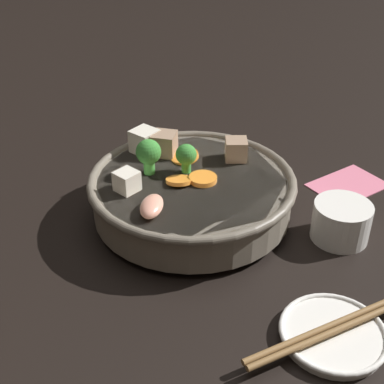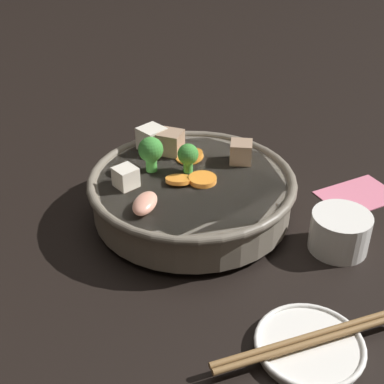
{
  "view_description": "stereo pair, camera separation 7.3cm",
  "coord_description": "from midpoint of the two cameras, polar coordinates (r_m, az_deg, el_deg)",
  "views": [
    {
      "loc": [
        0.22,
        0.57,
        0.43
      ],
      "look_at": [
        0.0,
        0.0,
        0.04
      ],
      "focal_mm": 50.0,
      "sensor_mm": 36.0,
      "label": 1
    },
    {
      "loc": [
        0.15,
        0.59,
        0.43
      ],
      "look_at": [
        0.0,
        0.0,
        0.04
      ],
      "focal_mm": 50.0,
      "sensor_mm": 36.0,
      "label": 2
    }
  ],
  "objects": [
    {
      "name": "ground_plane",
      "position": [
        0.75,
        -2.78,
        -2.64
      ],
      "size": [
        3.0,
        3.0,
        0.0
      ],
      "primitive_type": "plane",
      "color": "black"
    },
    {
      "name": "stirfry_bowl",
      "position": [
        0.73,
        -2.96,
        0.08
      ],
      "size": [
        0.28,
        0.28,
        0.11
      ],
      "color": "slate",
      "rests_on": "ground_plane"
    },
    {
      "name": "side_saucer",
      "position": [
        0.59,
        11.29,
        -14.79
      ],
      "size": [
        0.11,
        0.11,
        0.01
      ],
      "color": "white",
      "rests_on": "ground_plane"
    },
    {
      "name": "tea_cup",
      "position": [
        0.71,
        12.85,
        -3.15
      ],
      "size": [
        0.08,
        0.08,
        0.05
      ],
      "color": "white",
      "rests_on": "ground_plane"
    },
    {
      "name": "napkin",
      "position": [
        0.84,
        13.97,
        0.68
      ],
      "size": [
        0.12,
        0.1,
        0.0
      ],
      "color": "#D16B84",
      "rests_on": "ground_plane"
    },
    {
      "name": "chopsticks_pair",
      "position": [
        0.58,
        11.39,
        -14.15
      ],
      "size": [
        0.22,
        0.04,
        0.01
      ],
      "color": "olive",
      "rests_on": "side_saucer"
    }
  ]
}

